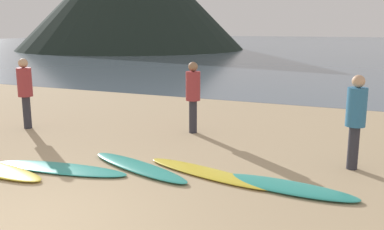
{
  "coord_description": "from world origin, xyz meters",
  "views": [
    {
      "loc": [
        4.03,
        -3.53,
        2.47
      ],
      "look_at": [
        0.39,
        4.71,
        0.6
      ],
      "focal_mm": 39.75,
      "sensor_mm": 36.0,
      "label": 1
    }
  ],
  "objects_px": {
    "surfboard_4": "(286,187)",
    "person_1": "(356,114)",
    "surfboard_1": "(61,168)",
    "surfboard_3": "(208,173)",
    "person_0": "(193,91)",
    "person_3": "(25,88)",
    "surfboard_2": "(138,167)"
  },
  "relations": [
    {
      "from": "surfboard_4",
      "to": "person_1",
      "type": "distance_m",
      "value": 1.93
    },
    {
      "from": "surfboard_2",
      "to": "surfboard_3",
      "type": "distance_m",
      "value": 1.26
    },
    {
      "from": "surfboard_4",
      "to": "person_3",
      "type": "bearing_deg",
      "value": 173.58
    },
    {
      "from": "surfboard_2",
      "to": "person_1",
      "type": "relative_size",
      "value": 1.43
    },
    {
      "from": "surfboard_2",
      "to": "person_3",
      "type": "xyz_separation_m",
      "value": [
        -4.12,
        1.58,
        0.98
      ]
    },
    {
      "from": "surfboard_1",
      "to": "person_3",
      "type": "height_order",
      "value": "person_3"
    },
    {
      "from": "surfboard_4",
      "to": "person_0",
      "type": "bearing_deg",
      "value": 141.58
    },
    {
      "from": "surfboard_4",
      "to": "surfboard_2",
      "type": "bearing_deg",
      "value": -171.69
    },
    {
      "from": "person_3",
      "to": "surfboard_3",
      "type": "bearing_deg",
      "value": -46.82
    },
    {
      "from": "person_1",
      "to": "person_3",
      "type": "height_order",
      "value": "person_3"
    },
    {
      "from": "surfboard_2",
      "to": "surfboard_3",
      "type": "bearing_deg",
      "value": 30.07
    },
    {
      "from": "person_3",
      "to": "person_0",
      "type": "bearing_deg",
      "value": -15.13
    },
    {
      "from": "surfboard_4",
      "to": "person_3",
      "type": "height_order",
      "value": "person_3"
    },
    {
      "from": "surfboard_3",
      "to": "surfboard_4",
      "type": "xyz_separation_m",
      "value": [
        1.36,
        -0.12,
        0.01
      ]
    },
    {
      "from": "surfboard_1",
      "to": "person_0",
      "type": "bearing_deg",
      "value": 65.83
    },
    {
      "from": "surfboard_1",
      "to": "surfboard_4",
      "type": "distance_m",
      "value": 3.89
    },
    {
      "from": "surfboard_1",
      "to": "person_3",
      "type": "bearing_deg",
      "value": 135.93
    },
    {
      "from": "surfboard_2",
      "to": "person_3",
      "type": "height_order",
      "value": "person_3"
    },
    {
      "from": "surfboard_4",
      "to": "person_0",
      "type": "height_order",
      "value": "person_0"
    },
    {
      "from": "surfboard_1",
      "to": "surfboard_4",
      "type": "bearing_deg",
      "value": 3.31
    },
    {
      "from": "person_0",
      "to": "person_3",
      "type": "xyz_separation_m",
      "value": [
        -3.94,
        -1.24,
        0.03
      ]
    },
    {
      "from": "person_1",
      "to": "surfboard_2",
      "type": "bearing_deg",
      "value": 55.3
    },
    {
      "from": "surfboard_1",
      "to": "person_1",
      "type": "relative_size",
      "value": 1.52
    },
    {
      "from": "surfboard_2",
      "to": "surfboard_3",
      "type": "xyz_separation_m",
      "value": [
        1.23,
        0.23,
        -0.01
      ]
    },
    {
      "from": "surfboard_4",
      "to": "person_1",
      "type": "xyz_separation_m",
      "value": [
        0.86,
        1.44,
        0.95
      ]
    },
    {
      "from": "surfboard_1",
      "to": "surfboard_3",
      "type": "distance_m",
      "value": 2.6
    },
    {
      "from": "surfboard_1",
      "to": "person_0",
      "type": "height_order",
      "value": "person_0"
    },
    {
      "from": "surfboard_2",
      "to": "person_0",
      "type": "xyz_separation_m",
      "value": [
        -0.18,
        2.82,
        0.95
      ]
    },
    {
      "from": "surfboard_3",
      "to": "person_3",
      "type": "xyz_separation_m",
      "value": [
        -5.35,
        1.36,
        0.99
      ]
    },
    {
      "from": "surfboard_2",
      "to": "person_0",
      "type": "height_order",
      "value": "person_0"
    },
    {
      "from": "person_1",
      "to": "person_3",
      "type": "bearing_deg",
      "value": 30.95
    },
    {
      "from": "surfboard_3",
      "to": "person_0",
      "type": "distance_m",
      "value": 3.11
    }
  ]
}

